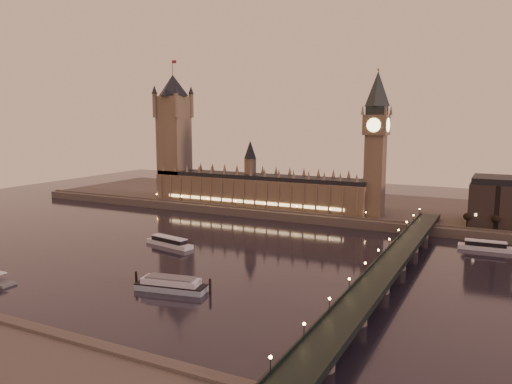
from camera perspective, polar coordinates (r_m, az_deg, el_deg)
ground at (r=280.06m, az=-3.81°, el=-7.28°), size 700.00×700.00×0.00m
far_embankment at (r=417.31m, az=11.48°, el=-1.76°), size 560.00×130.00×6.00m
palace_of_westminster at (r=398.66m, az=0.09°, el=0.66°), size 180.00×26.62×52.00m
victoria_tower at (r=437.01m, az=-9.37°, el=7.04°), size 31.68×31.68×118.00m
big_ben at (r=362.48m, az=13.56°, el=6.35°), size 17.68×17.68×104.00m
westminster_bridge at (r=246.32m, az=15.03°, el=-8.44°), size 13.20×260.00×15.30m
bare_tree_0 at (r=346.72m, az=22.67°, el=-2.48°), size 5.29×5.29×10.75m
bare_tree_1 at (r=346.00m, az=25.47°, el=-2.67°), size 5.29×5.29×10.75m
cruise_boat_a at (r=304.40m, az=-9.89°, el=-5.63°), size 34.72×13.89×5.43m
cruise_boat_b at (r=319.63m, az=24.74°, el=-5.62°), size 29.86×8.91×5.45m
moored_barge at (r=227.75m, az=-9.69°, el=-10.37°), size 36.63×14.63×6.82m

